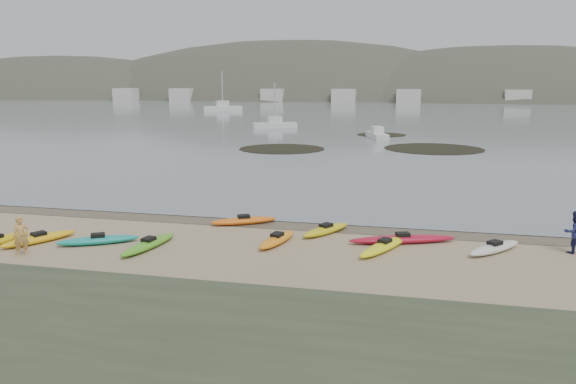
# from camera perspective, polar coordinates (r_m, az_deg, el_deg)

# --- Properties ---
(ground) EXTENTS (600.00, 600.00, 0.00)m
(ground) POSITION_cam_1_polar(r_m,az_deg,el_deg) (27.19, -0.00, -3.10)
(ground) COLOR tan
(ground) RESTS_ON ground
(wet_sand) EXTENTS (60.00, 60.00, 0.00)m
(wet_sand) POSITION_cam_1_polar(r_m,az_deg,el_deg) (26.91, -0.14, -3.25)
(wet_sand) COLOR brown
(wet_sand) RESTS_ON ground
(water) EXTENTS (1200.00, 1200.00, 0.00)m
(water) POSITION_cam_1_polar(r_m,az_deg,el_deg) (325.79, 12.07, 9.91)
(water) COLOR slate
(water) RESTS_ON ground
(kayaks) EXTENTS (22.06, 8.49, 0.34)m
(kayaks) POSITION_cam_1_polar(r_m,az_deg,el_deg) (23.91, -4.37, -4.74)
(kayaks) COLOR yellow
(kayaks) RESTS_ON ground
(person_west) EXTENTS (0.68, 0.67, 1.58)m
(person_west) POSITION_cam_1_polar(r_m,az_deg,el_deg) (24.27, -25.48, -4.09)
(person_west) COLOR tan
(person_west) RESTS_ON ground
(person_east) EXTENTS (1.01, 0.90, 1.72)m
(person_east) POSITION_cam_1_polar(r_m,az_deg,el_deg) (24.99, 27.06, -3.64)
(person_east) COLOR navy
(person_east) RESTS_ON ground
(kelp_mats) EXTENTS (23.86, 23.97, 0.04)m
(kelp_mats) POSITION_cam_1_polar(r_m,az_deg,el_deg) (59.04, 8.45, 4.65)
(kelp_mats) COLOR black
(kelp_mats) RESTS_ON water
(moored_boats) EXTENTS (85.96, 75.75, 1.18)m
(moored_boats) POSITION_cam_1_polar(r_m,az_deg,el_deg) (105.89, 13.32, 7.66)
(moored_boats) COLOR silver
(moored_boats) RESTS_ON ground
(far_hills) EXTENTS (550.00, 135.00, 80.00)m
(far_hills) POSITION_cam_1_polar(r_m,az_deg,el_deg) (223.33, 21.56, 4.72)
(far_hills) COLOR #384235
(far_hills) RESTS_ON ground
(far_town) EXTENTS (199.00, 5.00, 4.00)m
(far_town) POSITION_cam_1_polar(r_m,az_deg,el_deg) (170.73, 13.14, 9.45)
(far_town) COLOR beige
(far_town) RESTS_ON ground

